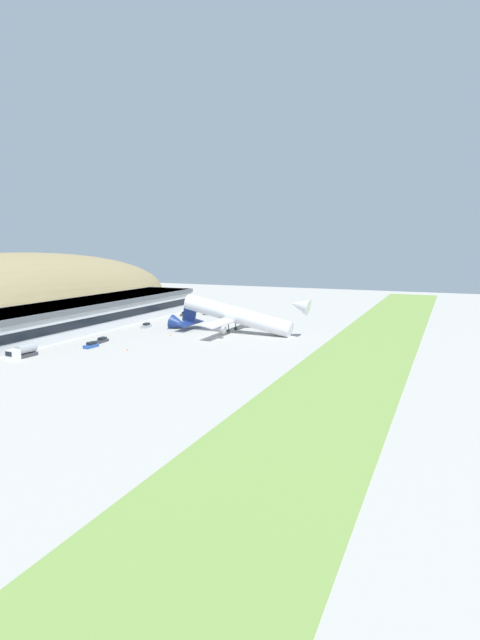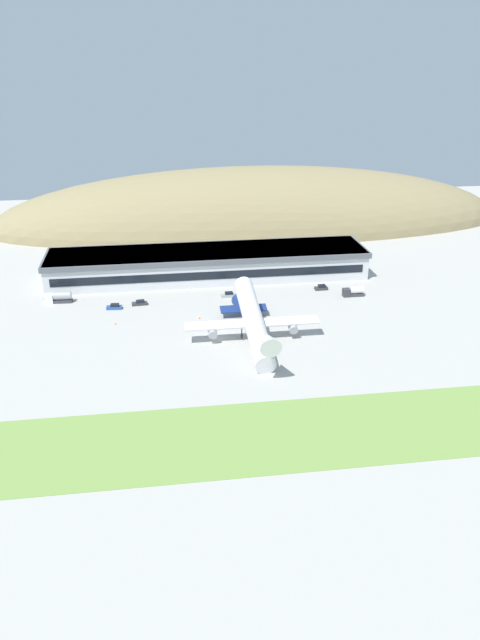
# 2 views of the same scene
# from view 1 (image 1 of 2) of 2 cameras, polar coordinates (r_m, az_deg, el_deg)

# --- Properties ---
(ground_plane) EXTENTS (353.98, 353.98, 0.00)m
(ground_plane) POSITION_cam_1_polar(r_m,az_deg,el_deg) (151.52, -2.70, -2.01)
(ground_plane) COLOR #ADAAA3
(grass_strip_foreground) EXTENTS (318.58, 24.92, 0.08)m
(grass_strip_foreground) POSITION_cam_1_polar(r_m,az_deg,el_deg) (138.24, 14.36, -3.30)
(grass_strip_foreground) COLOR #759947
(grass_strip_foreground) RESTS_ON ground_plane
(hill_backdrop) EXTENTS (219.15, 67.97, 48.81)m
(hill_backdrop) POSITION_cam_1_polar(r_m,az_deg,el_deg) (242.41, -24.35, 1.26)
(hill_backdrop) COLOR #8E7F56
(hill_backdrop) RESTS_ON ground_plane
(terminal_building) EXTENTS (103.94, 21.87, 9.14)m
(terminal_building) POSITION_cam_1_polar(r_m,az_deg,el_deg) (179.22, -16.48, 0.98)
(terminal_building) COLOR silver
(terminal_building) RESTS_ON ground_plane
(cargo_airplane) EXTENTS (34.97, 48.26, 14.38)m
(cargo_airplane) POSITION_cam_1_polar(r_m,az_deg,el_deg) (158.15, -0.65, 0.48)
(cargo_airplane) COLOR silver
(service_car_0) EXTENTS (4.53, 2.09, 1.57)m
(service_car_0) POSITION_cam_1_polar(r_m,az_deg,el_deg) (142.49, -16.65, -2.79)
(service_car_0) COLOR #264C99
(service_car_0) RESTS_ON ground_plane
(service_car_1) EXTENTS (4.37, 1.85, 1.54)m
(service_car_1) POSITION_cam_1_polar(r_m,az_deg,el_deg) (172.09, -10.66, -0.64)
(service_car_1) COLOR #999EA3
(service_car_1) RESTS_ON ground_plane
(service_car_2) EXTENTS (4.65, 2.16, 1.43)m
(service_car_2) POSITION_cam_1_polar(r_m,az_deg,el_deg) (149.34, -15.50, -2.24)
(service_car_2) COLOR #333338
(service_car_2) RESTS_ON ground_plane
(service_car_3) EXTENTS (4.11, 2.00, 1.58)m
(service_car_3) POSITION_cam_1_polar(r_m,az_deg,el_deg) (198.00, -6.36, 0.67)
(service_car_3) COLOR #333338
(service_car_3) RESTS_ON ground_plane
(fuel_truck) EXTENTS (8.03, 2.90, 3.35)m
(fuel_truck) POSITION_cam_1_polar(r_m,az_deg,el_deg) (135.70, -23.61, -3.32)
(fuel_truck) COLOR silver
(fuel_truck) RESTS_ON ground_plane
(box_truck) EXTENTS (6.49, 2.31, 3.07)m
(box_truck) POSITION_cam_1_polar(r_m,az_deg,el_deg) (201.94, -3.55, 1.09)
(box_truck) COLOR #333338
(box_truck) RESTS_ON ground_plane
(traffic_cone_0) EXTENTS (0.52, 0.52, 0.58)m
(traffic_cone_0) POSITION_cam_1_polar(r_m,az_deg,el_deg) (136.21, -12.77, -3.31)
(traffic_cone_0) COLOR orange
(traffic_cone_0) RESTS_ON ground_plane
(traffic_cone_1) EXTENTS (0.52, 0.52, 0.58)m
(traffic_cone_1) POSITION_cam_1_polar(r_m,az_deg,el_deg) (155.48, -7.96, -1.70)
(traffic_cone_1) COLOR orange
(traffic_cone_1) RESTS_ON ground_plane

